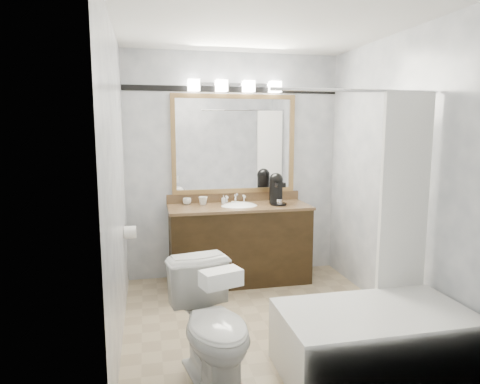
# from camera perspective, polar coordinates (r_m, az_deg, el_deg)

# --- Properties ---
(room) EXTENTS (2.42, 2.62, 2.52)m
(room) POSITION_cam_1_polar(r_m,az_deg,el_deg) (3.59, 3.37, 1.58)
(room) COLOR tan
(room) RESTS_ON ground
(vanity) EXTENTS (1.53, 0.58, 0.97)m
(vanity) POSITION_cam_1_polar(r_m,az_deg,el_deg) (4.72, -0.10, -6.70)
(vanity) COLOR black
(vanity) RESTS_ON ground
(mirror) EXTENTS (1.40, 0.04, 1.10)m
(mirror) POSITION_cam_1_polar(r_m,az_deg,el_deg) (4.81, -0.79, 6.38)
(mirror) COLOR #A77E4B
(mirror) RESTS_ON room
(vanity_light_bar) EXTENTS (1.02, 0.14, 0.12)m
(vanity_light_bar) POSITION_cam_1_polar(r_m,az_deg,el_deg) (4.77, -0.67, 13.97)
(vanity_light_bar) COLOR silver
(vanity_light_bar) RESTS_ON room
(accent_stripe) EXTENTS (2.40, 0.01, 0.06)m
(accent_stripe) POSITION_cam_1_polar(r_m,az_deg,el_deg) (4.83, -0.83, 13.51)
(accent_stripe) COLOR black
(accent_stripe) RESTS_ON room
(bathtub) EXTENTS (1.30, 0.75, 1.96)m
(bathtub) POSITION_cam_1_polar(r_m,az_deg,el_deg) (3.27, 17.62, -17.32)
(bathtub) COLOR white
(bathtub) RESTS_ON ground
(tp_roll) EXTENTS (0.11, 0.12, 0.12)m
(tp_roll) POSITION_cam_1_polar(r_m,az_deg,el_deg) (4.21, -14.44, -5.23)
(tp_roll) COLOR white
(tp_roll) RESTS_ON room
(toilet) EXTENTS (0.58, 0.85, 0.79)m
(toilet) POSITION_cam_1_polar(r_m,az_deg,el_deg) (2.96, -3.62, -17.34)
(toilet) COLOR white
(toilet) RESTS_ON ground
(tissue_box) EXTENTS (0.26, 0.19, 0.09)m
(tissue_box) POSITION_cam_1_polar(r_m,az_deg,el_deg) (2.49, -2.55, -11.38)
(tissue_box) COLOR white
(tissue_box) RESTS_ON toilet
(coffee_maker) EXTENTS (0.18, 0.23, 0.35)m
(coffee_maker) POSITION_cam_1_polar(r_m,az_deg,el_deg) (4.70, 4.86, 0.52)
(coffee_maker) COLOR black
(coffee_maker) RESTS_ON vanity
(cup_left) EXTENTS (0.11, 0.11, 0.07)m
(cup_left) POSITION_cam_1_polar(r_m,az_deg,el_deg) (4.72, -7.09, -1.23)
(cup_left) COLOR white
(cup_left) RESTS_ON vanity
(cup_right) EXTENTS (0.11, 0.11, 0.09)m
(cup_right) POSITION_cam_1_polar(r_m,az_deg,el_deg) (4.68, -4.95, -1.17)
(cup_right) COLOR white
(cup_right) RESTS_ON vanity
(soap_bottle_a) EXTENTS (0.04, 0.05, 0.09)m
(soap_bottle_a) POSITION_cam_1_polar(r_m,az_deg,el_deg) (4.73, -2.21, -1.01)
(soap_bottle_a) COLOR white
(soap_bottle_a) RESTS_ON vanity
(soap_bar) EXTENTS (0.09, 0.07, 0.03)m
(soap_bar) POSITION_cam_1_polar(r_m,az_deg,el_deg) (4.73, -0.67, -1.43)
(soap_bar) COLOR beige
(soap_bar) RESTS_ON vanity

